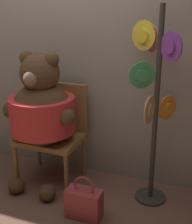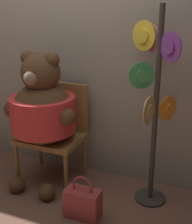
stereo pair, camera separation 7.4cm
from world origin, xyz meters
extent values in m
plane|color=brown|center=(0.00, 0.00, 0.00)|extent=(14.00, 14.00, 0.00)
cube|color=gray|center=(0.00, 0.58, 1.37)|extent=(8.00, 0.10, 2.74)
cylinder|color=olive|center=(-0.34, 0.00, 0.21)|extent=(0.04, 0.04, 0.42)
cylinder|color=olive|center=(0.20, 0.00, 0.21)|extent=(0.04, 0.04, 0.42)
cylinder|color=olive|center=(-0.34, 0.42, 0.21)|extent=(0.04, 0.04, 0.42)
cylinder|color=olive|center=(0.20, 0.42, 0.21)|extent=(0.04, 0.04, 0.42)
cube|color=olive|center=(-0.07, 0.21, 0.44)|extent=(0.60, 0.47, 0.05)
cube|color=olive|center=(-0.07, 0.43, 0.71)|extent=(0.60, 0.04, 0.49)
sphere|color=#4C331E|center=(-0.10, 0.14, 0.72)|extent=(0.59, 0.59, 0.59)
cylinder|color=red|center=(-0.10, 0.14, 0.72)|extent=(0.61, 0.61, 0.33)
sphere|color=#4C331E|center=(-0.10, 0.14, 1.11)|extent=(0.36, 0.36, 0.36)
sphere|color=#4C331E|center=(-0.23, 0.14, 1.23)|extent=(0.13, 0.13, 0.13)
sphere|color=#4C331E|center=(0.02, 0.14, 1.23)|extent=(0.13, 0.13, 0.13)
sphere|color=#7A604C|center=(-0.10, -0.01, 1.09)|extent=(0.13, 0.13, 0.13)
sphere|color=#4C331E|center=(-0.38, 0.07, 0.75)|extent=(0.17, 0.17, 0.17)
sphere|color=#4C331E|center=(0.18, 0.07, 0.75)|extent=(0.17, 0.17, 0.17)
sphere|color=#4C331E|center=(-0.26, -0.13, 0.08)|extent=(0.15, 0.15, 0.15)
sphere|color=#4C331E|center=(0.06, -0.13, 0.08)|extent=(0.15, 0.15, 0.15)
cylinder|color=#332D28|center=(0.93, 0.24, 0.01)|extent=(0.28, 0.28, 0.02)
cylinder|color=#332D28|center=(0.93, 0.24, 0.85)|extent=(0.04, 0.04, 1.69)
cylinder|color=#D16693|center=(0.83, 0.36, 1.42)|extent=(0.15, 0.18, 0.22)
cylinder|color=#D16693|center=(0.83, 0.36, 1.42)|extent=(0.12, 0.13, 0.11)
cylinder|color=yellow|center=(0.77, 0.32, 1.44)|extent=(0.22, 0.13, 0.24)
cylinder|color=yellow|center=(0.77, 0.32, 1.44)|extent=(0.13, 0.11, 0.12)
cylinder|color=#3D9351|center=(0.81, 0.17, 1.15)|extent=(0.19, 0.12, 0.22)
cylinder|color=#3D9351|center=(0.81, 0.17, 1.15)|extent=(0.12, 0.10, 0.10)
cylinder|color=#7A388E|center=(1.02, 0.16, 1.39)|extent=(0.18, 0.15, 0.23)
cylinder|color=#7A388E|center=(1.02, 0.16, 1.39)|extent=(0.12, 0.11, 0.11)
cylinder|color=orange|center=(1.00, 0.37, 0.84)|extent=(0.12, 0.19, 0.22)
cylinder|color=orange|center=(1.00, 0.37, 0.84)|extent=(0.12, 0.13, 0.10)
cylinder|color=tan|center=(0.90, 0.08, 0.90)|extent=(0.05, 0.22, 0.22)
cylinder|color=tan|center=(0.90, 0.08, 0.90)|extent=(0.06, 0.11, 0.11)
cube|color=maroon|center=(0.46, -0.22, 0.13)|extent=(0.29, 0.15, 0.25)
torus|color=maroon|center=(0.46, -0.22, 0.29)|extent=(0.18, 0.02, 0.18)
camera|label=1|loc=(1.33, -2.22, 1.69)|focal=50.00mm
camera|label=2|loc=(1.40, -2.19, 1.69)|focal=50.00mm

